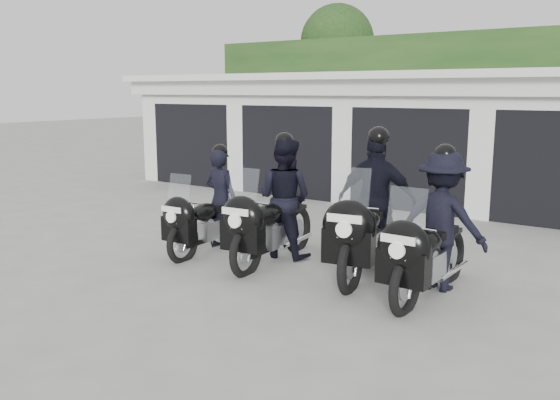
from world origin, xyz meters
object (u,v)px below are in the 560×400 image
Objects in this scene: police_bike_b at (278,206)px; police_bike_d at (436,229)px; police_bike_c at (372,210)px; police_bike_a at (210,209)px.

police_bike_d is at bearing -6.70° from police_bike_b.
police_bike_b is 0.95× the size of police_bike_c.
police_bike_a is 3.69m from police_bike_d.
police_bike_c is 1.14m from police_bike_d.
police_bike_c is at bearing 6.11° from police_bike_b.
police_bike_b is at bearing 8.38° from police_bike_a.
police_bike_c is at bearing 8.29° from police_bike_a.
police_bike_a is at bearing -178.89° from police_bike_c.
police_bike_c reaches higher than police_bike_b.
police_bike_b is 1.47m from police_bike_c.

